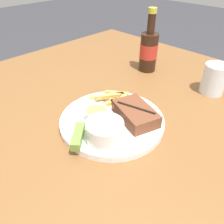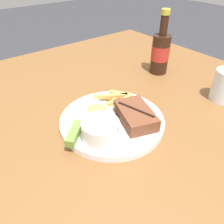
% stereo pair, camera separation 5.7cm
% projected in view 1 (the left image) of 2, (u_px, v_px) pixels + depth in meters
% --- Properties ---
extents(dining_table, '(1.26, 1.28, 0.78)m').
position_uv_depth(dining_table, '(112.00, 143.00, 0.64)').
color(dining_table, brown).
rests_on(dining_table, ground_plane).
extents(dinner_plate, '(0.28, 0.28, 0.02)m').
position_uv_depth(dinner_plate, '(112.00, 121.00, 0.59)').
color(dinner_plate, white).
rests_on(dinner_plate, dining_table).
extents(steak_portion, '(0.14, 0.11, 0.04)m').
position_uv_depth(steak_portion, '(135.00, 113.00, 0.57)').
color(steak_portion, brown).
rests_on(steak_portion, dinner_plate).
extents(fries_pile, '(0.14, 0.11, 0.02)m').
position_uv_depth(fries_pile, '(116.00, 100.00, 0.63)').
color(fries_pile, '#ECA34C').
rests_on(fries_pile, dinner_plate).
extents(coleslaw_cup, '(0.09, 0.09, 0.05)m').
position_uv_depth(coleslaw_cup, '(105.00, 131.00, 0.50)').
color(coleslaw_cup, white).
rests_on(coleslaw_cup, dinner_plate).
extents(dipping_sauce_cup, '(0.06, 0.06, 0.03)m').
position_uv_depth(dipping_sauce_cup, '(97.00, 114.00, 0.57)').
color(dipping_sauce_cup, silver).
rests_on(dipping_sauce_cup, dinner_plate).
extents(pickle_spear, '(0.07, 0.07, 0.02)m').
position_uv_depth(pickle_spear, '(79.00, 137.00, 0.51)').
color(pickle_spear, olive).
rests_on(pickle_spear, dinner_plate).
extents(fork_utensil, '(0.13, 0.06, 0.00)m').
position_uv_depth(fork_utensil, '(102.00, 104.00, 0.63)').
color(fork_utensil, '#B7B7BC').
rests_on(fork_utensil, dinner_plate).
extents(knife_utensil, '(0.08, 0.16, 0.01)m').
position_uv_depth(knife_utensil, '(123.00, 114.00, 0.59)').
color(knife_utensil, '#B7B7BC').
rests_on(knife_utensil, dinner_plate).
extents(beer_bottle, '(0.07, 0.07, 0.23)m').
position_uv_depth(beer_bottle, '(149.00, 50.00, 0.81)').
color(beer_bottle, black).
rests_on(beer_bottle, dining_table).
extents(drinking_glass, '(0.08, 0.08, 0.10)m').
position_uv_depth(drinking_glass, '(214.00, 79.00, 0.70)').
color(drinking_glass, silver).
rests_on(drinking_glass, dining_table).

